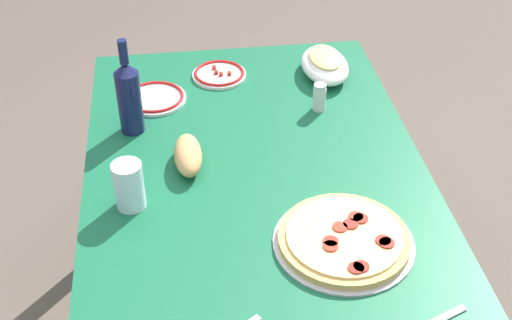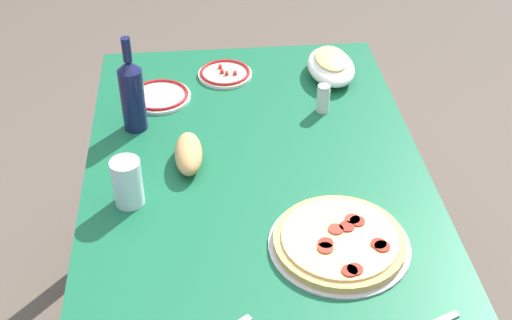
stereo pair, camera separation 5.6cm
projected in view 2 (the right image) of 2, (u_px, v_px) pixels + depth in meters
The scene contains 9 objects.
dining_table at pixel (256, 201), 1.93m from camera, with size 1.37×0.92×0.74m.
pepperoni_pizza at pixel (340, 241), 1.62m from camera, with size 0.34×0.34×0.03m.
baked_pasta_dish at pixel (331, 65), 2.22m from camera, with size 0.24×0.15×0.08m.
wine_bottle at pixel (132, 93), 1.95m from camera, with size 0.07×0.07×0.29m.
water_glass at pixel (127, 182), 1.71m from camera, with size 0.08×0.08×0.13m, color silver.
side_plate_near at pixel (160, 96), 2.14m from camera, with size 0.19×0.19×0.02m.
side_plate_far at pixel (225, 73), 2.25m from camera, with size 0.18×0.18×0.02m.
bread_loaf at pixel (189, 154), 1.86m from camera, with size 0.18×0.07×0.07m, color tan.
spice_shaker at pixel (323, 99), 2.06m from camera, with size 0.04×0.04×0.09m.
Camera 2 is at (1.46, -0.14, 1.89)m, focal length 48.24 mm.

